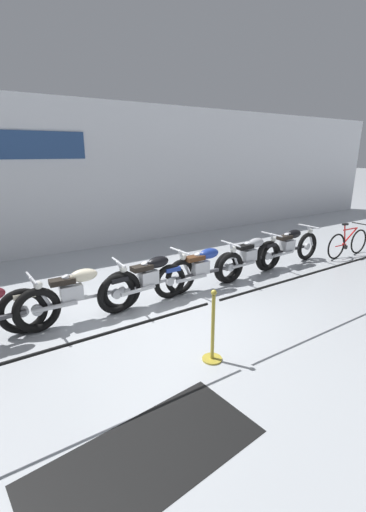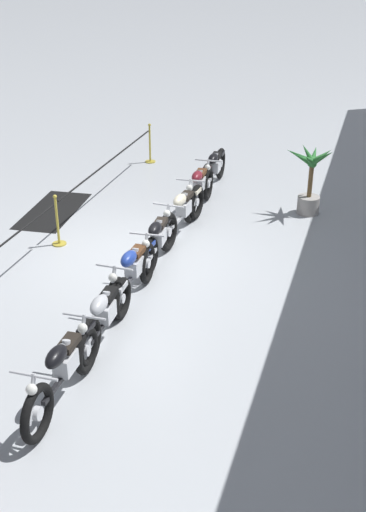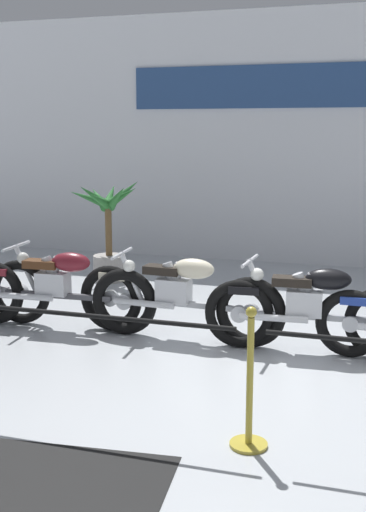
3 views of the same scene
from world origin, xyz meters
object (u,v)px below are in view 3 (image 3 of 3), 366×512
(potted_palm_left_of_row, at_px, (108,228))
(stanchion_far_left, at_px, (69,331))
(motorcycle_maroon_1, at_px, (58,289))
(motorcycle_cream_2, at_px, (179,297))
(stanchion_mid_left, at_px, (249,400))
(motorcycle_black_3, at_px, (310,308))

(potted_palm_left_of_row, relative_size, stanchion_far_left, 0.15)
(motorcycle_maroon_1, bearing_deg, motorcycle_cream_2, 3.08)
(potted_palm_left_of_row, xyz_separation_m, stanchion_mid_left, (3.06, -4.50, -0.46))
(stanchion_far_left, distance_m, stanchion_mid_left, 1.47)
(motorcycle_cream_2, distance_m, stanchion_mid_left, 2.51)
(motorcycle_cream_2, distance_m, motorcycle_black_3, 1.42)
(motorcycle_cream_2, height_order, potted_palm_left_of_row, potted_palm_left_of_row)
(motorcycle_maroon_1, height_order, motorcycle_cream_2, motorcycle_cream_2)
(stanchion_mid_left, bearing_deg, stanchion_far_left, 180.00)
(motorcycle_maroon_1, distance_m, stanchion_far_left, 2.46)
(motorcycle_cream_2, xyz_separation_m, motorcycle_black_3, (1.42, -0.04, -0.00))
(motorcycle_maroon_1, bearing_deg, stanchion_far_left, -59.84)
(motorcycle_black_3, xyz_separation_m, stanchion_mid_left, (-0.20, -2.15, -0.11))
(motorcycle_maroon_1, distance_m, motorcycle_cream_2, 1.43)
(motorcycle_cream_2, height_order, motorcycle_black_3, motorcycle_cream_2)
(motorcycle_cream_2, xyz_separation_m, stanchion_far_left, (-0.20, -2.19, 0.27))
(motorcycle_maroon_1, distance_m, stanchion_mid_left, 3.39)
(motorcycle_cream_2, bearing_deg, stanchion_mid_left, -60.88)
(motorcycle_black_3, relative_size, potted_palm_left_of_row, 1.37)
(stanchion_far_left, bearing_deg, motorcycle_maroon_1, 120.16)
(motorcycle_maroon_1, relative_size, motorcycle_cream_2, 0.99)
(stanchion_far_left, height_order, stanchion_mid_left, same)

